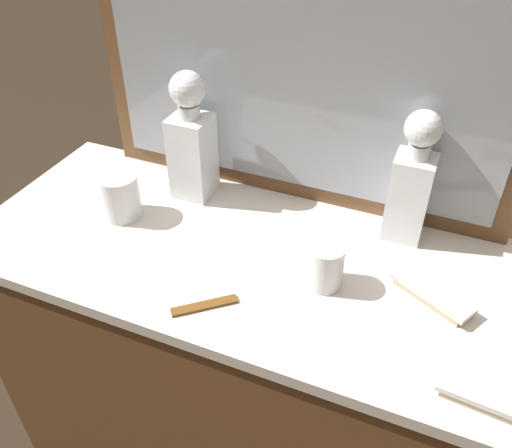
{
  "coord_description": "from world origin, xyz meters",
  "views": [
    {
      "loc": [
        0.33,
        -0.78,
        1.57
      ],
      "look_at": [
        0.0,
        0.0,
        0.92
      ],
      "focal_mm": 37.61,
      "sensor_mm": 36.0,
      "label": 1
    }
  ],
  "objects_px": {
    "crystal_tumbler_right": "(121,197)",
    "silver_brush_far_left": "(431,294)",
    "crystal_decanter_far_right": "(411,188)",
    "silver_brush_left": "(487,396)",
    "tortoiseshell_comb": "(204,306)",
    "crystal_tumbler_far_right": "(325,267)",
    "crystal_decanter_front": "(192,148)"
  },
  "relations": [
    {
      "from": "crystal_decanter_front",
      "to": "silver_brush_left",
      "type": "relative_size",
      "value": 1.98
    },
    {
      "from": "crystal_tumbler_right",
      "to": "crystal_decanter_far_right",
      "type": "bearing_deg",
      "value": 16.58
    },
    {
      "from": "crystal_decanter_front",
      "to": "silver_brush_left",
      "type": "distance_m",
      "value": 0.78
    },
    {
      "from": "silver_brush_left",
      "to": "silver_brush_far_left",
      "type": "relative_size",
      "value": 0.92
    },
    {
      "from": "crystal_tumbler_right",
      "to": "tortoiseshell_comb",
      "type": "relative_size",
      "value": 0.96
    },
    {
      "from": "crystal_tumbler_far_right",
      "to": "silver_brush_left",
      "type": "distance_m",
      "value": 0.35
    },
    {
      "from": "crystal_decanter_front",
      "to": "crystal_decanter_far_right",
      "type": "distance_m",
      "value": 0.49
    },
    {
      "from": "crystal_decanter_far_right",
      "to": "silver_brush_far_left",
      "type": "distance_m",
      "value": 0.23
    },
    {
      "from": "silver_brush_left",
      "to": "tortoiseshell_comb",
      "type": "distance_m",
      "value": 0.5
    },
    {
      "from": "crystal_decanter_front",
      "to": "crystal_tumbler_far_right",
      "type": "height_order",
      "value": "crystal_decanter_front"
    },
    {
      "from": "crystal_tumbler_right",
      "to": "silver_brush_far_left",
      "type": "bearing_deg",
      "value": -0.24
    },
    {
      "from": "crystal_decanter_far_right",
      "to": "crystal_decanter_front",
      "type": "bearing_deg",
      "value": -175.99
    },
    {
      "from": "silver_brush_left",
      "to": "tortoiseshell_comb",
      "type": "bearing_deg",
      "value": 178.85
    },
    {
      "from": "crystal_tumbler_right",
      "to": "tortoiseshell_comb",
      "type": "bearing_deg",
      "value": -31.51
    },
    {
      "from": "crystal_decanter_front",
      "to": "silver_brush_far_left",
      "type": "height_order",
      "value": "crystal_decanter_front"
    },
    {
      "from": "crystal_tumbler_far_right",
      "to": "silver_brush_left",
      "type": "relative_size",
      "value": 0.6
    },
    {
      "from": "silver_brush_far_left",
      "to": "silver_brush_left",
      "type": "bearing_deg",
      "value": -59.92
    },
    {
      "from": "crystal_tumbler_right",
      "to": "silver_brush_far_left",
      "type": "relative_size",
      "value": 0.62
    },
    {
      "from": "crystal_decanter_front",
      "to": "crystal_decanter_far_right",
      "type": "xyz_separation_m",
      "value": [
        0.49,
        0.03,
        -0.0
      ]
    },
    {
      "from": "crystal_decanter_front",
      "to": "tortoiseshell_comb",
      "type": "xyz_separation_m",
      "value": [
        0.19,
        -0.33,
        -0.12
      ]
    },
    {
      "from": "crystal_decanter_far_right",
      "to": "tortoiseshell_comb",
      "type": "xyz_separation_m",
      "value": [
        -0.3,
        -0.36,
        -0.11
      ]
    },
    {
      "from": "silver_brush_left",
      "to": "silver_brush_far_left",
      "type": "distance_m",
      "value": 0.22
    },
    {
      "from": "crystal_decanter_front",
      "to": "silver_brush_far_left",
      "type": "xyz_separation_m",
      "value": [
        0.58,
        -0.15,
        -0.11
      ]
    },
    {
      "from": "crystal_decanter_far_right",
      "to": "silver_brush_far_left",
      "type": "height_order",
      "value": "crystal_decanter_far_right"
    },
    {
      "from": "silver_brush_far_left",
      "to": "tortoiseshell_comb",
      "type": "relative_size",
      "value": 1.54
    },
    {
      "from": "crystal_tumbler_far_right",
      "to": "crystal_decanter_front",
      "type": "bearing_deg",
      "value": 154.16
    },
    {
      "from": "crystal_tumbler_far_right",
      "to": "silver_brush_left",
      "type": "xyz_separation_m",
      "value": [
        0.31,
        -0.16,
        -0.03
      ]
    },
    {
      "from": "silver_brush_left",
      "to": "silver_brush_far_left",
      "type": "height_order",
      "value": "same"
    },
    {
      "from": "crystal_decanter_front",
      "to": "tortoiseshell_comb",
      "type": "distance_m",
      "value": 0.4
    },
    {
      "from": "crystal_tumbler_right",
      "to": "silver_brush_left",
      "type": "relative_size",
      "value": 0.68
    },
    {
      "from": "crystal_decanter_far_right",
      "to": "tortoiseshell_comb",
      "type": "distance_m",
      "value": 0.48
    },
    {
      "from": "crystal_decanter_front",
      "to": "tortoiseshell_comb",
      "type": "height_order",
      "value": "crystal_decanter_front"
    }
  ]
}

